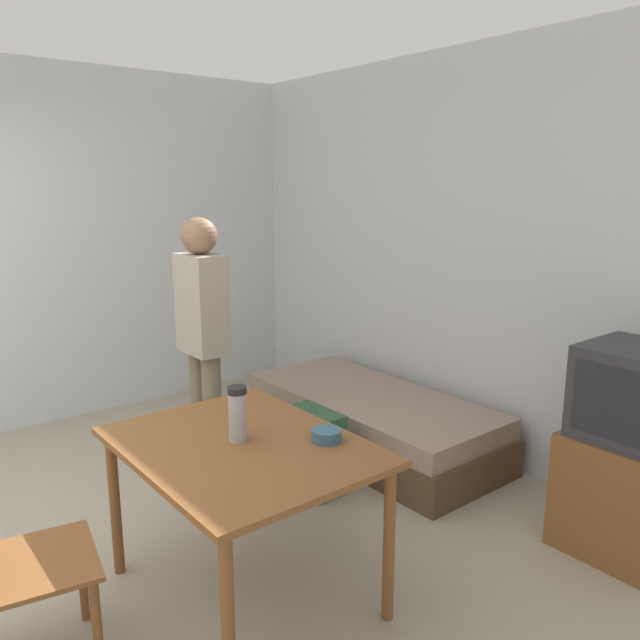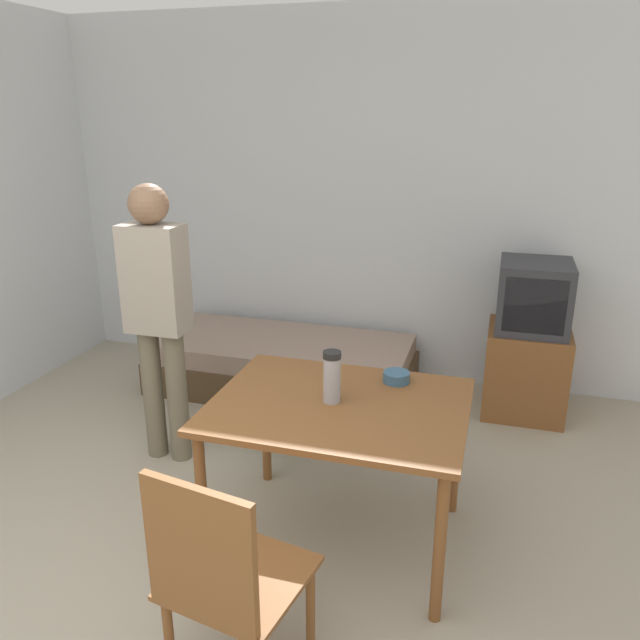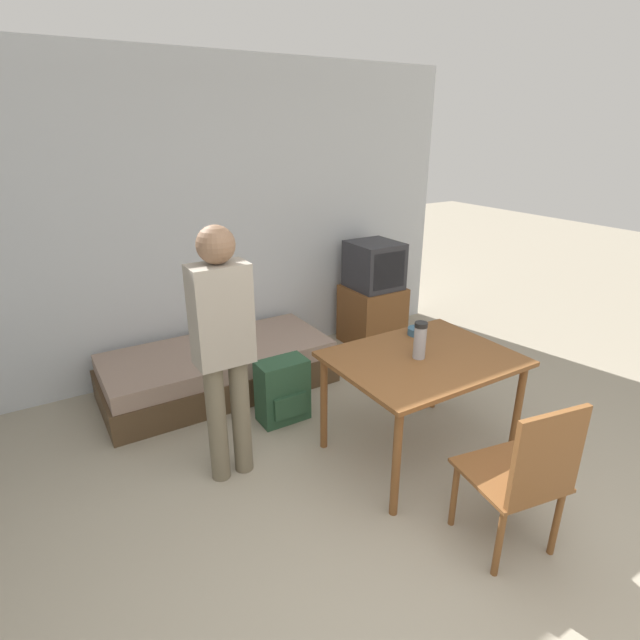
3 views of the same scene
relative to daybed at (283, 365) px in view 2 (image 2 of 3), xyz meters
The scene contains 9 objects.
wall_back 1.29m from the daybed, 73.87° to the left, with size 5.12×0.06×2.70m.
daybed is the anchor object (origin of this frame).
tv 1.75m from the daybed, ahead, with size 0.54×0.53×1.06m.
dining_table 1.83m from the daybed, 61.68° to the right, with size 1.16×0.89×0.73m.
wooden_chair 2.62m from the daybed, 74.68° to the right, with size 0.52×0.52×0.92m.
person_standing 1.38m from the daybed, 106.95° to the right, with size 0.34×0.22×1.63m.
thermos_flask 1.88m from the daybed, 62.64° to the right, with size 0.08×0.08×0.24m.
mate_bowl 1.74m from the daybed, 50.21° to the right, with size 0.13×0.13×0.05m.
backpack 0.75m from the daybed, 70.93° to the right, with size 0.38×0.25×0.50m.
Camera 2 is at (1.33, -1.32, 2.00)m, focal length 35.00 mm.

